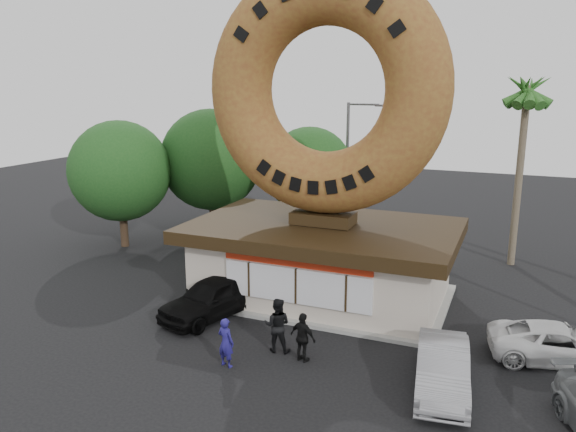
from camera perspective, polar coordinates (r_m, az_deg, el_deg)
The scene contains 14 objects.
ground at distance 19.81m, azimuth -2.45°, elevation -14.11°, with size 90.00×90.00×0.00m, color black.
donut_shop at distance 24.27m, azimuth 3.52°, elevation -4.31°, with size 11.20×7.20×3.80m.
giant_donut at distance 23.12m, azimuth 3.80°, elevation 12.63°, with size 10.07×10.07×2.57m, color olive.
tree_west at distance 33.81m, azimuth -7.81°, elevation 5.68°, with size 6.00×6.00×7.65m.
tree_mid at distance 33.34m, azimuth 2.20°, elevation 4.60°, with size 5.20×5.20×6.63m.
tree_far at distance 32.60m, azimuth -16.70°, elevation 4.39°, with size 5.60×5.60×7.14m.
palm_near at distance 29.87m, azimuth 23.09°, elevation 10.99°, with size 2.60×2.60×9.75m.
street_lamp at distance 33.54m, azimuth 6.26°, elevation 5.38°, with size 2.11×0.20×8.00m.
person_left at distance 18.97m, azimuth -6.34°, elevation -12.64°, with size 0.62×0.40×1.69m, color navy.
person_center at distance 19.78m, azimuth -1.10°, elevation -11.02°, with size 0.94×0.73×1.94m, color black.
person_right at distance 19.16m, azimuth 1.53°, elevation -12.24°, with size 1.01×0.42×1.72m, color black.
car_black at distance 22.82m, azimuth -7.66°, elevation -8.16°, with size 1.89×4.69×1.60m, color black.
car_silver at distance 18.23m, azimuth 15.42°, elevation -14.67°, with size 1.52×4.35×1.43m, color gray.
car_white at distance 21.30m, azimuth 25.89°, elevation -11.59°, with size 2.11×4.57×1.27m, color silver.
Camera 1 is at (7.52, -15.86, 9.18)m, focal length 35.00 mm.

